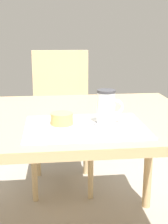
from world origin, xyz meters
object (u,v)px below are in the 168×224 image
object	(u,v)px
dining_table	(70,132)
coffee_mug	(107,107)
wooden_chair	(61,115)
pastry	(62,119)
pastry_plate	(62,126)

from	to	relation	value
dining_table	coffee_mug	distance (m)	0.26
wooden_chair	coffee_mug	bearing A→B (deg)	100.31
wooden_chair	pastry	size ratio (longest dim) A/B	11.06
pastry_plate	coffee_mug	xyz separation A→B (m)	(0.17, 0.02, 0.06)
dining_table	pastry	world-z (taller)	pastry
dining_table	pastry	xyz separation A→B (m)	(-0.04, -0.19, 0.12)
dining_table	wooden_chair	size ratio (longest dim) A/B	1.18
pastry_plate	pastry	distance (m)	0.03
dining_table	wooden_chair	bearing A→B (deg)	90.66
wooden_chair	pastry	world-z (taller)	wooden_chair
wooden_chair	coffee_mug	xyz separation A→B (m)	(0.14, -0.92, 0.28)
wooden_chair	pastry_plate	size ratio (longest dim) A/B	5.91
wooden_chair	coffee_mug	world-z (taller)	wooden_chair
dining_table	pastry_plate	size ratio (longest dim) A/B	6.97
pastry_plate	wooden_chair	bearing A→B (deg)	87.90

